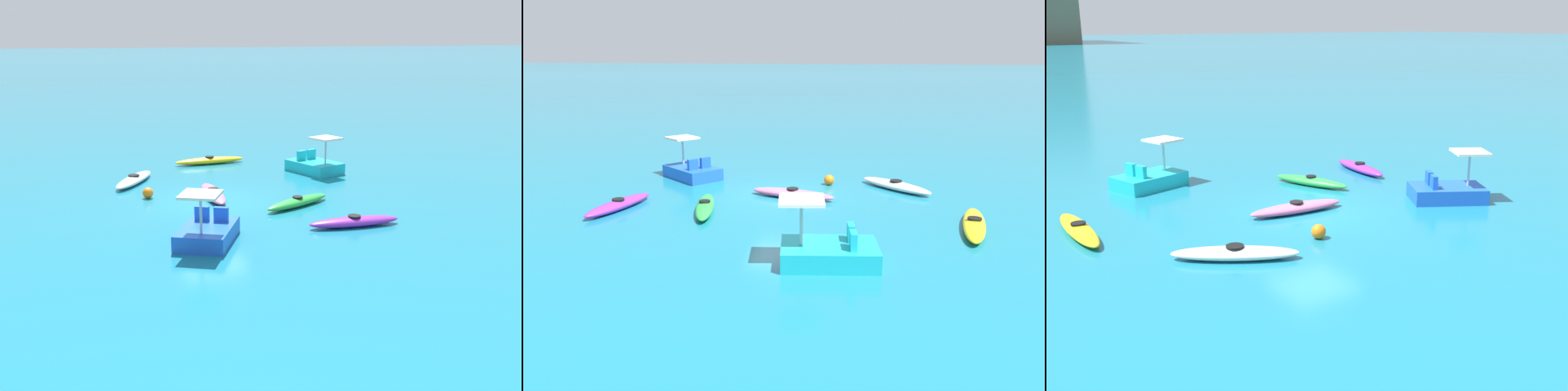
% 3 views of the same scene
% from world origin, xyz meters
% --- Properties ---
extents(ground_plane, '(600.00, 600.00, 0.00)m').
position_xyz_m(ground_plane, '(0.00, 0.00, 0.00)').
color(ground_plane, '#19728C').
extents(kayak_yellow, '(0.69, 3.38, 0.37)m').
position_xyz_m(kayak_yellow, '(-6.62, 2.05, 0.16)').
color(kayak_yellow, yellow).
rests_on(kayak_yellow, ground_plane).
extents(kayak_purple, '(1.00, 3.13, 0.37)m').
position_xyz_m(kayak_purple, '(4.74, 3.43, 0.16)').
color(kayak_purple, purple).
rests_on(kayak_purple, ground_plane).
extents(kayak_white, '(3.12, 2.38, 0.37)m').
position_xyz_m(kayak_white, '(-3.91, -2.09, 0.16)').
color(kayak_white, white).
rests_on(kayak_white, ground_plane).
extents(kayak_green, '(1.68, 3.03, 0.37)m').
position_xyz_m(kayak_green, '(1.87, 2.75, 0.16)').
color(kayak_green, green).
rests_on(kayak_green, ground_plane).
extents(kayak_pink, '(3.22, 0.96, 0.37)m').
position_xyz_m(kayak_pink, '(-0.45, 0.28, 0.16)').
color(kayak_pink, pink).
rests_on(kayak_pink, ground_plane).
extents(pedal_boat_cyan, '(2.72, 2.11, 1.68)m').
position_xyz_m(pedal_boat_cyan, '(-3.05, 5.90, 0.34)').
color(pedal_boat_cyan, '#19B7C6').
rests_on(pedal_boat_cyan, ground_plane).
extents(pedal_boat_blue, '(2.83, 2.52, 1.68)m').
position_xyz_m(pedal_boat_blue, '(4.49, -1.45, 0.34)').
color(pedal_boat_blue, blue).
rests_on(pedal_boat_blue, ground_plane).
extents(buoy_orange, '(0.41, 0.41, 0.41)m').
position_xyz_m(buoy_orange, '(-1.28, -2.04, 0.20)').
color(buoy_orange, orange).
rests_on(buoy_orange, ground_plane).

